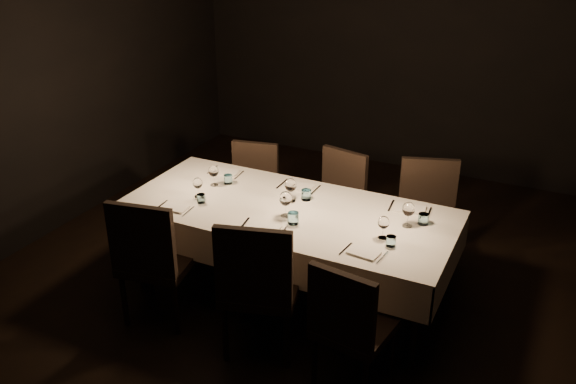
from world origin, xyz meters
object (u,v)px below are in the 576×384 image
at_px(dining_table, 288,217).
at_px(chair_near_center, 258,283).
at_px(chair_far_center, 337,198).
at_px(chair_near_left, 152,256).
at_px(chair_far_right, 427,214).
at_px(chair_near_right, 349,322).
at_px(chair_far_left, 252,187).

xyz_separation_m(dining_table, chair_near_center, (0.14, -0.74, -0.12)).
bearing_deg(chair_far_center, chair_near_left, -105.13).
bearing_deg(chair_near_left, chair_far_right, -146.32).
xyz_separation_m(chair_near_center, chair_near_right, (0.67, -0.06, -0.06)).
height_order(chair_near_right, chair_far_right, chair_far_right).
height_order(dining_table, chair_near_left, chair_near_left).
relative_size(chair_near_left, chair_near_center, 0.97).
height_order(chair_far_left, chair_far_center, chair_far_center).
xyz_separation_m(chair_far_left, chair_far_right, (1.60, 0.10, 0.04)).
relative_size(chair_near_right, chair_far_right, 0.95).
bearing_deg(chair_near_right, chair_near_center, 2.94).
bearing_deg(chair_far_center, chair_near_center, -75.79).
distance_m(dining_table, chair_near_left, 1.05).
bearing_deg(chair_near_left, chair_near_center, 170.10).
height_order(chair_near_center, chair_far_center, chair_near_center).
distance_m(chair_near_right, chair_far_center, 1.77).
relative_size(chair_near_right, chair_far_left, 1.04).
height_order(chair_near_left, chair_far_left, chair_near_left).
bearing_deg(chair_far_left, chair_far_right, -8.05).
height_order(dining_table, chair_far_center, chair_far_center).
bearing_deg(chair_far_center, chair_far_right, 12.32).
xyz_separation_m(dining_table, chair_near_left, (-0.72, -0.75, -0.13)).
height_order(chair_near_center, chair_near_right, chair_near_center).
distance_m(chair_near_right, chair_far_right, 1.62).
relative_size(dining_table, chair_far_left, 2.80).
bearing_deg(dining_table, chair_near_right, -44.81).
bearing_deg(chair_near_right, chair_far_left, -36.72).
distance_m(dining_table, chair_near_right, 1.15).
bearing_deg(chair_near_center, chair_near_right, 158.97).
bearing_deg(chair_near_center, chair_far_left, -75.31).
xyz_separation_m(chair_far_left, chair_far_center, (0.80, 0.09, 0.01)).
bearing_deg(chair_near_center, dining_table, -94.93).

